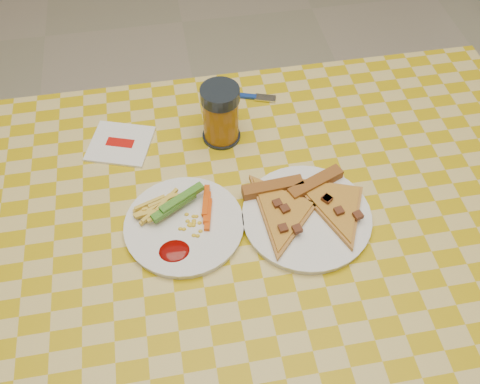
% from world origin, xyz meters
% --- Properties ---
extents(ground, '(8.00, 8.00, 0.00)m').
position_xyz_m(ground, '(0.00, 0.00, 0.00)').
color(ground, beige).
rests_on(ground, ground).
extents(table, '(1.28, 0.88, 0.76)m').
position_xyz_m(table, '(0.00, 0.00, 0.68)').
color(table, silver).
rests_on(table, ground).
extents(plate_left, '(0.27, 0.27, 0.01)m').
position_xyz_m(plate_left, '(-0.12, 0.02, 0.76)').
color(plate_left, white).
rests_on(plate_left, table).
extents(plate_right, '(0.30, 0.30, 0.01)m').
position_xyz_m(plate_right, '(0.10, 0.00, 0.76)').
color(plate_right, white).
rests_on(plate_right, table).
extents(fries_veggies, '(0.17, 0.15, 0.04)m').
position_xyz_m(fries_veggies, '(-0.13, 0.04, 0.78)').
color(fries_veggies, '#E8C349').
rests_on(fries_veggies, plate_left).
extents(pizza_slices, '(0.29, 0.26, 0.02)m').
position_xyz_m(pizza_slices, '(0.11, 0.02, 0.78)').
color(pizza_slices, '#BF843A').
rests_on(pizza_slices, plate_right).
extents(drink_glass, '(0.08, 0.08, 0.13)m').
position_xyz_m(drink_glass, '(-0.02, 0.24, 0.82)').
color(drink_glass, black).
rests_on(drink_glass, table).
extents(napkin, '(0.15, 0.15, 0.01)m').
position_xyz_m(napkin, '(-0.23, 0.25, 0.76)').
color(napkin, white).
rests_on(napkin, table).
extents(fork, '(0.14, 0.06, 0.01)m').
position_xyz_m(fork, '(0.05, 0.35, 0.76)').
color(fork, navy).
rests_on(fork, table).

